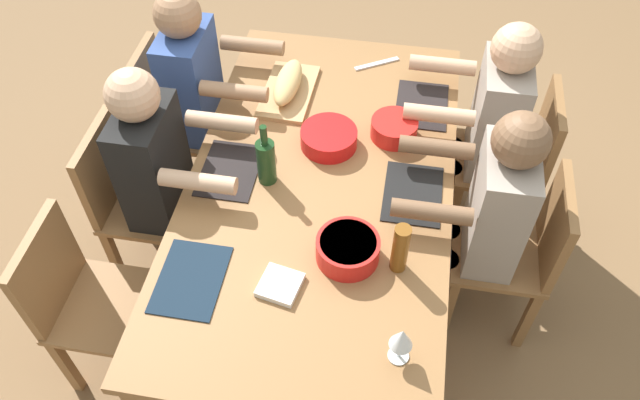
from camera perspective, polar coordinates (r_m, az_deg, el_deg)
The scene contains 25 objects.
ground_plane at distance 3.15m, azimuth 0.00°, elevation -7.44°, with size 8.00×8.00×0.00m, color brown.
dining_table at distance 2.62m, azimuth 0.00°, elevation 0.56°, with size 1.96×1.07×0.74m.
chair_far_left at distance 3.16m, azimuth 17.29°, elevation 3.62°, with size 0.40×0.40×0.85m.
diner_far_left at distance 2.99m, azimuth 14.77°, elevation 6.97°, with size 0.41×0.53×1.20m.
chair_near_right at distance 2.70m, azimuth -20.48°, elevation -8.28°, with size 0.40×0.40×0.85m.
chair_near_left at distance 3.31m, azimuth -13.26°, elevation 7.30°, with size 0.40×0.40×0.85m.
diner_near_left at distance 3.11m, azimuth -10.75°, elevation 9.92°, with size 0.41×0.53×1.20m.
chair_far_center at distance 2.80m, azimuth 17.60°, elevation -4.21°, with size 0.40×0.40×0.85m.
diner_far_center at distance 2.61m, azimuth 14.76°, elevation -0.93°, with size 0.41×0.53×1.20m.
chair_near_center at distance 2.97m, azimuth -16.50°, elevation 0.30°, with size 0.40×0.40×0.85m.
diner_near_center at distance 2.75m, azimuth -13.97°, elevation 2.73°, with size 0.41×0.53×1.20m.
serving_bowl_greens at distance 2.68m, azimuth 0.90°, elevation 5.67°, with size 0.24×0.24×0.08m.
serving_bowl_salad at distance 2.29m, azimuth 2.52°, elevation -4.34°, with size 0.23×0.23×0.09m.
serving_bowl_fruit at distance 2.74m, azimuth 6.70°, elevation 6.51°, with size 0.20×0.20×0.08m.
cutting_board at distance 2.96m, azimuth -2.86°, elevation 9.72°, with size 0.40×0.22×0.02m, color tan.
bread_loaf at distance 2.92m, azimuth -2.91°, elevation 10.55°, with size 0.32×0.11×0.09m, color tan.
wine_bottle at distance 2.50m, azimuth -4.88°, elevation 3.54°, with size 0.08×0.08×0.29m.
beer_bottle at distance 2.24m, azimuth 7.24°, elevation -4.36°, with size 0.06×0.06×0.22m, color brown.
wine_glass at distance 2.04m, azimuth 7.36°, elevation -12.32°, with size 0.08×0.08×0.17m.
placemat_far_left at distance 2.93m, azimuth 9.16°, elevation 8.44°, with size 0.32×0.23×0.01m, color black.
placemat_near_right at distance 2.32m, azimuth -11.56°, elevation -7.00°, with size 0.32×0.23×0.01m, color #142333.
placemat_far_center at distance 2.55m, azimuth 8.36°, elevation 0.57°, with size 0.32×0.23×0.01m, color black.
placemat_near_center at distance 2.63m, azimuth -8.10°, elevation 2.67°, with size 0.32×0.23×0.01m, color black.
carving_knife at distance 3.14m, azimuth 5.14°, elevation 12.13°, with size 0.23×0.02×0.01m, color silver.
napkin_stack at distance 2.25m, azimuth -3.63°, elevation -7.64°, with size 0.14×0.14×0.02m, color white.
Camera 1 is at (1.69, 0.29, 2.64)m, focal length 35.52 mm.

